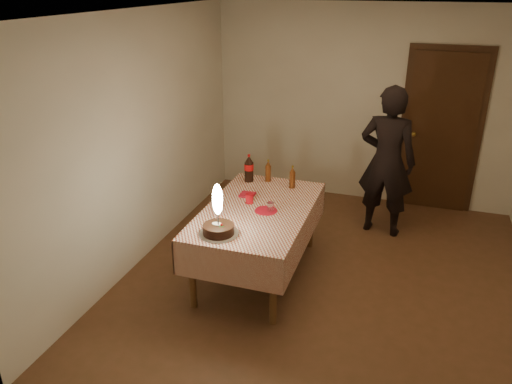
% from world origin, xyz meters
% --- Properties ---
extents(ground, '(4.00, 4.50, 0.01)m').
position_xyz_m(ground, '(0.00, 0.00, 0.00)').
color(ground, brown).
rests_on(ground, ground).
extents(room_shell, '(4.04, 4.54, 2.62)m').
position_xyz_m(room_shell, '(0.03, 0.08, 1.65)').
color(room_shell, silver).
rests_on(room_shell, ground).
extents(dining_table, '(1.02, 1.72, 0.75)m').
position_xyz_m(dining_table, '(-0.70, -0.10, 0.65)').
color(dining_table, brown).
rests_on(dining_table, ground).
extents(birthday_cake, '(0.35, 0.35, 0.49)m').
position_xyz_m(birthday_cake, '(-0.86, -0.72, 0.87)').
color(birthday_cake, white).
rests_on(birthday_cake, dining_table).
extents(red_plate, '(0.22, 0.22, 0.01)m').
position_xyz_m(red_plate, '(-0.60, -0.13, 0.75)').
color(red_plate, red).
rests_on(red_plate, dining_table).
extents(red_cup, '(0.08, 0.08, 0.10)m').
position_xyz_m(red_cup, '(-0.82, -0.00, 0.80)').
color(red_cup, '#B80C17').
rests_on(red_cup, dining_table).
extents(clear_cup, '(0.07, 0.07, 0.09)m').
position_xyz_m(clear_cup, '(-0.56, -0.12, 0.80)').
color(clear_cup, silver).
rests_on(clear_cup, dining_table).
extents(napkin_stack, '(0.15, 0.15, 0.02)m').
position_xyz_m(napkin_stack, '(-0.90, 0.17, 0.76)').
color(napkin_stack, maroon).
rests_on(napkin_stack, dining_table).
extents(cola_bottle, '(0.10, 0.10, 0.32)m').
position_xyz_m(cola_bottle, '(-1.01, 0.56, 0.90)').
color(cola_bottle, black).
rests_on(cola_bottle, dining_table).
extents(amber_bottle_left, '(0.06, 0.06, 0.25)m').
position_xyz_m(amber_bottle_left, '(-0.81, 0.63, 0.87)').
color(amber_bottle_left, '#582A0F').
rests_on(amber_bottle_left, dining_table).
extents(amber_bottle_right, '(0.06, 0.06, 0.25)m').
position_xyz_m(amber_bottle_right, '(-0.51, 0.52, 0.87)').
color(amber_bottle_right, '#582A0F').
rests_on(amber_bottle_right, dining_table).
extents(photographer, '(0.70, 0.51, 1.79)m').
position_xyz_m(photographer, '(0.43, 1.29, 0.90)').
color(photographer, black).
rests_on(photographer, ground).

